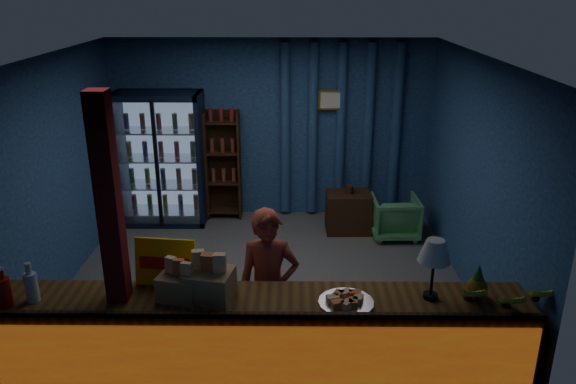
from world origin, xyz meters
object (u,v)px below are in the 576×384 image
Objects in this scene: green_chair at (395,217)px; pastry_tray at (346,301)px; shopkeeper at (269,289)px; table_lamp at (435,253)px.

green_chair is 1.47× the size of pastry_tray.
table_lamp is at bearing -22.71° from shopkeeper.
green_chair is 1.26× the size of table_lamp.
green_chair is at bearing 57.06° from shopkeeper.
shopkeeper is 2.34× the size of green_chair.
pastry_tray is 0.78m from table_lamp.
shopkeeper reaches higher than green_chair.
green_chair is 3.52m from pastry_tray.
pastry_tray is at bearing -171.93° from table_lamp.
green_chair is at bearing 73.55° from pastry_tray.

